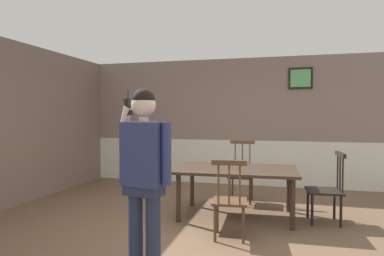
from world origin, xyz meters
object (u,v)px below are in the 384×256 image
at_px(chair_at_table_head, 327,189).
at_px(person_figure, 144,167).
at_px(chair_near_window, 241,173).
at_px(chair_by_doorway, 230,200).
at_px(dining_table, 236,173).

height_order(chair_at_table_head, person_figure, person_figure).
relative_size(chair_near_window, chair_by_doorway, 1.07).
height_order(chair_by_doorway, person_figure, person_figure).
relative_size(chair_by_doorway, chair_at_table_head, 0.99).
height_order(chair_near_window, chair_by_doorway, chair_near_window).
xyz_separation_m(chair_near_window, chair_at_table_head, (1.29, -0.88, -0.01)).
relative_size(chair_near_window, person_figure, 0.60).
distance_m(dining_table, chair_at_table_head, 1.27).
relative_size(dining_table, chair_near_window, 1.69).
relative_size(chair_at_table_head, person_figure, 0.57).
height_order(chair_near_window, chair_at_table_head, chair_near_window).
height_order(dining_table, person_figure, person_figure).
relative_size(dining_table, chair_by_doorway, 1.81).
relative_size(dining_table, chair_at_table_head, 1.80).
distance_m(chair_by_doorway, chair_at_table_head, 1.56).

